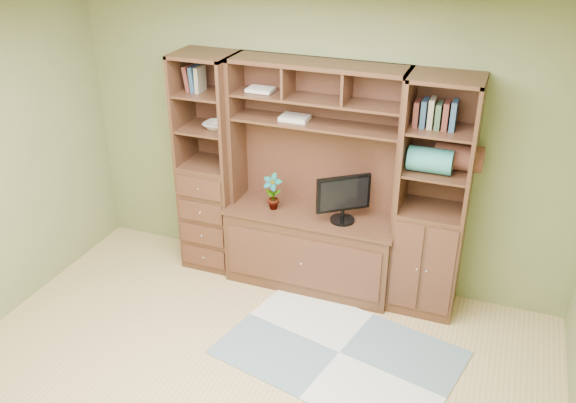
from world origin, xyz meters
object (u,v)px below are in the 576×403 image
at_px(right_tower, 433,200).
at_px(monitor, 344,191).
at_px(center_hutch, 312,183).
at_px(left_tower, 210,165).

relative_size(right_tower, monitor, 3.53).
xyz_separation_m(center_hutch, right_tower, (1.02, 0.04, 0.00)).
distance_m(center_hutch, left_tower, 1.00).
bearing_deg(monitor, center_hutch, 136.29).
bearing_deg(monitor, left_tower, 139.79).
bearing_deg(center_hutch, right_tower, 2.23).
height_order(left_tower, monitor, left_tower).
xyz_separation_m(left_tower, monitor, (1.29, -0.07, -0.00)).
distance_m(center_hutch, right_tower, 1.03).
distance_m(right_tower, monitor, 0.74).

